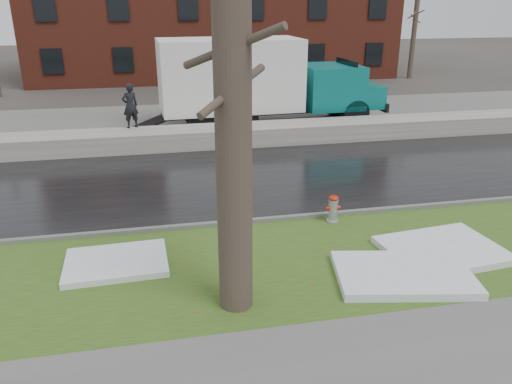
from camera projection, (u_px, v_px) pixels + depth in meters
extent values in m
plane|color=#47423D|center=(280.00, 239.00, 12.34)|extent=(120.00, 120.00, 0.00)
cube|color=#2E4E1A|center=(294.00, 262.00, 11.19)|extent=(60.00, 4.50, 0.04)
cube|color=slate|center=(359.00, 378.00, 7.76)|extent=(60.00, 3.00, 0.05)
cube|color=black|center=(247.00, 178.00, 16.44)|extent=(60.00, 7.00, 0.03)
cube|color=slate|center=(215.00, 121.00, 24.20)|extent=(60.00, 9.00, 0.03)
cube|color=slate|center=(271.00, 220.00, 13.22)|extent=(60.00, 0.15, 0.14)
cube|color=#B2ABA3|center=(228.00, 136.00, 20.14)|extent=(60.00, 1.60, 0.75)
cube|color=maroon|center=(211.00, 6.00, 38.29)|extent=(26.00, 12.00, 10.00)
cylinder|color=brown|center=(101.00, 35.00, 33.77)|extent=(0.36, 0.36, 6.50)
cylinder|color=brown|center=(100.00, 20.00, 33.43)|extent=(0.84, 1.62, 0.73)
cylinder|color=brown|center=(98.00, 6.00, 33.10)|extent=(1.08, 1.26, 0.66)
cylinder|color=brown|center=(101.00, 29.00, 33.65)|extent=(1.40, 0.61, 0.63)
cylinder|color=brown|center=(414.00, 33.00, 36.07)|extent=(0.36, 0.36, 6.50)
cylinder|color=brown|center=(416.00, 19.00, 35.73)|extent=(0.84, 1.62, 0.73)
cylinder|color=brown|center=(417.00, 5.00, 35.40)|extent=(1.08, 1.26, 0.66)
cylinder|color=brown|center=(415.00, 28.00, 35.95)|extent=(1.40, 0.61, 0.63)
cylinder|color=#A9ADB2|center=(333.00, 210.00, 13.04)|extent=(0.22, 0.22, 0.67)
ellipsoid|color=#B6210E|center=(334.00, 198.00, 12.92)|extent=(0.26, 0.26, 0.16)
cylinder|color=#B6210E|center=(334.00, 195.00, 12.89)|extent=(0.05, 0.05, 0.05)
cylinder|color=#B6210E|center=(328.00, 208.00, 12.99)|extent=(0.10, 0.11, 0.11)
cylinder|color=#B6210E|center=(338.00, 208.00, 13.04)|extent=(0.10, 0.11, 0.11)
cylinder|color=#A9ADB2|center=(331.00, 206.00, 13.14)|extent=(0.14, 0.10, 0.13)
cylinder|color=brown|center=(233.00, 97.00, 8.21)|extent=(0.83, 0.83, 7.98)
cylinder|color=brown|center=(232.00, 47.00, 7.92)|extent=(1.52, 1.46, 0.83)
cylinder|color=brown|center=(233.00, 90.00, 8.16)|extent=(1.33, 1.19, 0.71)
cube|color=black|center=(262.00, 110.00, 22.96)|extent=(9.18, 1.56, 0.25)
cube|color=white|center=(230.00, 75.00, 22.02)|extent=(6.29, 3.13, 3.08)
cube|color=#0C7472|center=(329.00, 86.00, 23.36)|extent=(2.75, 2.86, 1.94)
cube|color=#0C7472|center=(361.00, 94.00, 23.90)|extent=(1.48, 2.57, 1.03)
cube|color=black|center=(346.00, 71.00, 23.29)|extent=(0.19, 2.29, 1.03)
cube|color=black|center=(147.00, 125.00, 21.90)|extent=(2.02, 1.46, 0.77)
cylinder|color=black|center=(355.00, 113.00, 22.86)|extent=(1.27, 0.40, 1.26)
cylinder|color=black|center=(335.00, 104.00, 25.03)|extent=(1.27, 0.40, 1.26)
cylinder|color=black|center=(244.00, 120.00, 21.66)|extent=(1.27, 0.40, 1.26)
cylinder|color=black|center=(233.00, 109.00, 23.83)|extent=(1.27, 0.40, 1.26)
cylinder|color=black|center=(202.00, 122.00, 21.24)|extent=(1.27, 0.40, 1.26)
cylinder|color=black|center=(195.00, 111.00, 23.41)|extent=(1.27, 0.40, 1.26)
imported|color=black|center=(130.00, 106.00, 19.54)|extent=(0.75, 0.64, 1.75)
cube|color=white|center=(443.00, 250.00, 11.52)|extent=(2.80, 2.26, 0.16)
cube|color=white|center=(116.00, 262.00, 11.00)|extent=(2.26, 1.68, 0.14)
cube|color=white|center=(403.00, 274.00, 10.48)|extent=(3.09, 2.30, 0.18)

